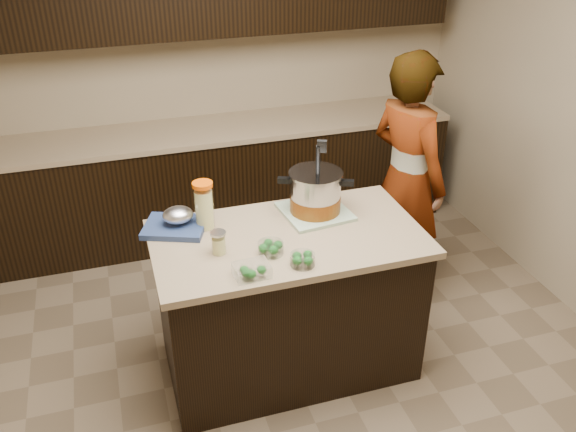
{
  "coord_description": "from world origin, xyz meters",
  "views": [
    {
      "loc": [
        -0.84,
        -2.67,
        2.6
      ],
      "look_at": [
        0.0,
        0.0,
        1.02
      ],
      "focal_mm": 38.0,
      "sensor_mm": 36.0,
      "label": 1
    }
  ],
  "objects_px": {
    "stock_pot": "(315,194)",
    "person": "(407,179)",
    "lemonade_pitcher": "(204,207)",
    "island": "(288,302)"
  },
  "relations": [
    {
      "from": "island",
      "to": "stock_pot",
      "type": "xyz_separation_m",
      "value": [
        0.22,
        0.19,
        0.57
      ]
    },
    {
      "from": "island",
      "to": "lemonade_pitcher",
      "type": "height_order",
      "value": "lemonade_pitcher"
    },
    {
      "from": "stock_pot",
      "to": "person",
      "type": "bearing_deg",
      "value": 46.74
    },
    {
      "from": "island",
      "to": "person",
      "type": "distance_m",
      "value": 1.18
    },
    {
      "from": "island",
      "to": "stock_pot",
      "type": "distance_m",
      "value": 0.64
    },
    {
      "from": "island",
      "to": "lemonade_pitcher",
      "type": "bearing_deg",
      "value": 151.43
    },
    {
      "from": "island",
      "to": "stock_pot",
      "type": "bearing_deg",
      "value": 40.57
    },
    {
      "from": "stock_pot",
      "to": "lemonade_pitcher",
      "type": "height_order",
      "value": "stock_pot"
    },
    {
      "from": "island",
      "to": "person",
      "type": "xyz_separation_m",
      "value": [
        0.98,
        0.53,
        0.4
      ]
    },
    {
      "from": "island",
      "to": "lemonade_pitcher",
      "type": "distance_m",
      "value": 0.74
    }
  ]
}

